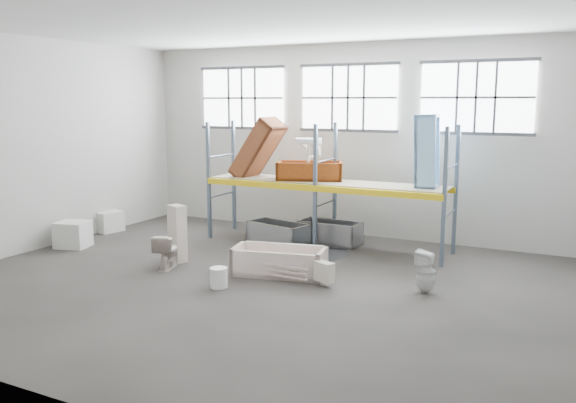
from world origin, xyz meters
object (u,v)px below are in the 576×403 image
Objects in this scene: steel_tub_right at (330,232)px; rust_tub_flat at (310,171)px; cistern_tall at (177,234)px; bucket at (219,278)px; toilet_beige at (167,251)px; carton_near at (73,234)px; toilet_white at (426,272)px; bathtub_beige at (279,261)px; steel_tub_left at (278,234)px; blue_tub_upright at (427,151)px.

rust_tub_flat is at bearing -161.30° from steel_tub_right.
bucket is (1.85, -1.16, -0.44)m from cistern_tall.
carton_near is (-3.21, 0.44, -0.06)m from toilet_beige.
steel_tub_right is (-3.11, 2.77, -0.12)m from toilet_white.
rust_tub_flat is at bearing 90.06° from bathtub_beige.
steel_tub_left is at bearing 84.79° from cistern_tall.
steel_tub_right is at bearing 30.48° from carton_near.
cistern_tall is 5.46m from toilet_white.
blue_tub_upright is at bearing 22.25° from carton_near.
blue_tub_upright is at bearing 56.03° from bucket.
toilet_white reaches higher than bucket.
steel_tub_left is at bearing -136.66° from rust_tub_flat.
blue_tub_upright is (2.36, -0.01, 2.11)m from steel_tub_right.
steel_tub_left is (-4.18, 2.05, -0.13)m from toilet_white.
bathtub_beige is at bearing 2.68° from carton_near.
steel_tub_right is 6.30m from carton_near.
toilet_white is 2.09× the size of bucket.
toilet_white reaches higher than steel_tub_left.
rust_tub_flat is (1.72, 3.47, 1.45)m from toilet_beige.
bathtub_beige is 1.23× the size of steel_tub_left.
cistern_tall is 0.83× the size of steel_tub_left.
steel_tub_right is 0.92× the size of blue_tub_upright.
bathtub_beige is 1.49× the size of cistern_tall.
rust_tub_flat is 0.96× the size of blue_tub_upright.
steel_tub_right is (2.21, 3.63, -0.09)m from toilet_beige.
bathtub_beige is 2.57× the size of carton_near.
steel_tub_left is at bearing -116.46° from toilet_white.
bathtub_beige is 5.55m from carton_near.
rust_tub_flat is (0.59, 0.55, 1.54)m from steel_tub_left.
steel_tub_left reaches higher than bathtub_beige.
bucket is at bearing -96.62° from steel_tub_right.
blue_tub_upright is 2.27× the size of carton_near.
carton_near is (-5.43, -3.19, 0.03)m from steel_tub_right.
bucket is 0.53× the size of carton_near.
steel_tub_left is 4.10m from blue_tub_upright.
carton_near is (-7.79, -3.18, -2.08)m from blue_tub_upright.
toilet_beige reaches higher than bucket.
cistern_tall reaches higher than toilet_beige.
blue_tub_upright is 4.28× the size of bucket.
cistern_tall is at bearing -146.76° from blue_tub_upright.
steel_tub_right is (2.34, 3.09, -0.35)m from cistern_tall.
steel_tub_right is at bearing -139.73° from toilet_beige.
cistern_tall is 3.89m from steel_tub_right.
steel_tub_right is at bearing 179.78° from blue_tub_upright.
toilet_beige is at bearing -81.12° from toilet_white.
blue_tub_upright is at bearing 3.15° from rust_tub_flat.
steel_tub_right is 4.27m from bucket.
toilet_beige reaches higher than steel_tub_left.
blue_tub_upright is (3.44, 0.71, 2.11)m from steel_tub_left.
bathtub_beige is 3.23m from rust_tub_flat.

